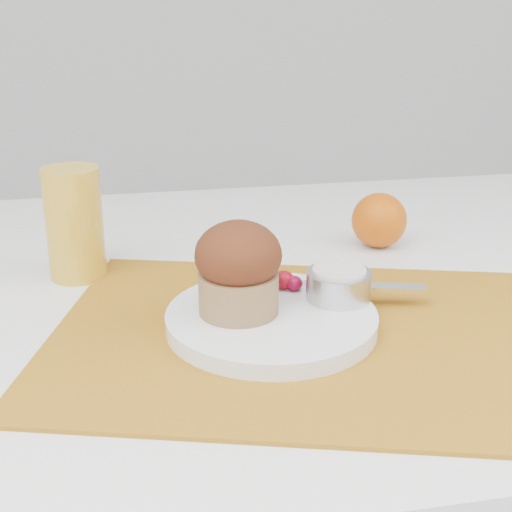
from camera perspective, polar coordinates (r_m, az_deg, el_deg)
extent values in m
cube|color=#A36916|center=(0.70, 3.73, -6.34)|extent=(0.57, 0.48, 0.00)
cylinder|color=white|center=(0.71, 1.24, -5.12)|extent=(0.26, 0.26, 0.02)
cylinder|color=#B8B8BC|center=(0.73, 6.63, -2.32)|extent=(0.07, 0.07, 0.03)
cylinder|color=silver|center=(0.73, 6.68, -1.26)|extent=(0.06, 0.06, 0.01)
ellipsoid|color=#60020E|center=(0.75, 2.23, -1.91)|extent=(0.02, 0.02, 0.02)
ellipsoid|color=#5B0219|center=(0.75, 3.06, -2.20)|extent=(0.02, 0.02, 0.02)
cube|color=white|center=(0.76, 6.29, -2.38)|extent=(0.19, 0.07, 0.00)
sphere|color=#CC5707|center=(0.94, 9.82, 2.83)|extent=(0.07, 0.07, 0.07)
cylinder|color=gold|center=(0.84, -14.32, 2.53)|extent=(0.07, 0.07, 0.13)
cylinder|color=#967348|center=(0.69, -1.40, -2.92)|extent=(0.09, 0.09, 0.04)
ellipsoid|color=black|center=(0.68, -1.43, 0.08)|extent=(0.08, 0.08, 0.07)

